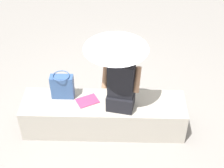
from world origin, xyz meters
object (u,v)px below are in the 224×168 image
person_seated (121,84)px  magazine (87,101)px  parasol (116,42)px  handbag_black (62,86)px

person_seated → magazine: (-0.45, 0.09, -0.38)m
parasol → handbag_black: parasol is taller
person_seated → parasol: size_ratio=0.82×
person_seated → handbag_black: 0.83m
handbag_black → parasol: bearing=-12.4°
person_seated → parasol: bearing=165.3°
handbag_black → magazine: handbag_black is taller
handbag_black → magazine: bearing=-14.7°
person_seated → handbag_black: size_ratio=2.48×
person_seated → handbag_black: person_seated is taller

